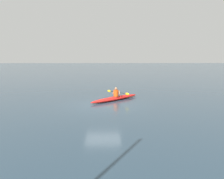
# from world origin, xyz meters

# --- Properties ---
(ground_plane) EXTENTS (160.00, 160.00, 0.00)m
(ground_plane) POSITION_xyz_m (0.00, 0.00, 0.00)
(ground_plane) COLOR #283D4C
(kayak) EXTENTS (3.99, 3.86, 0.30)m
(kayak) POSITION_xyz_m (-0.90, -1.89, 0.15)
(kayak) COLOR red
(kayak) RESTS_ON ground
(kayaker) EXTENTS (1.68, 1.75, 0.72)m
(kayaker) POSITION_xyz_m (-0.99, -1.97, 0.59)
(kayaker) COLOR #E04C14
(kayaker) RESTS_ON kayak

